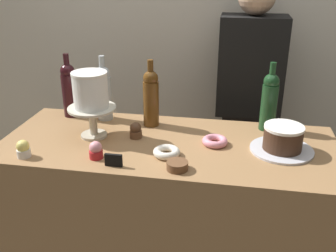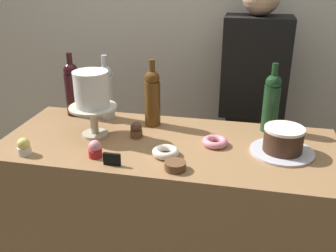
% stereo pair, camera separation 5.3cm
% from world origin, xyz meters
% --- Properties ---
extents(back_wall, '(6.00, 0.05, 2.60)m').
position_xyz_m(back_wall, '(0.00, 0.88, 1.30)').
color(back_wall, beige).
rests_on(back_wall, ground_plane).
extents(display_counter, '(1.49, 0.62, 0.92)m').
position_xyz_m(display_counter, '(0.00, 0.00, 0.46)').
color(display_counter, '#997047').
rests_on(display_counter, ground_plane).
extents(cake_stand_pedestal, '(0.22, 0.22, 0.14)m').
position_xyz_m(cake_stand_pedestal, '(-0.35, 0.01, 1.02)').
color(cake_stand_pedestal, beige).
rests_on(cake_stand_pedestal, display_counter).
extents(white_layer_cake, '(0.16, 0.16, 0.16)m').
position_xyz_m(white_layer_cake, '(-0.35, 0.01, 1.15)').
color(white_layer_cake, white).
rests_on(white_layer_cake, cake_stand_pedestal).
extents(silver_serving_platter, '(0.27, 0.27, 0.01)m').
position_xyz_m(silver_serving_platter, '(0.49, 0.01, 0.93)').
color(silver_serving_platter, silver).
rests_on(silver_serving_platter, display_counter).
extents(chocolate_round_cake, '(0.17, 0.17, 0.10)m').
position_xyz_m(chocolate_round_cake, '(0.49, 0.01, 0.99)').
color(chocolate_round_cake, '#3D2619').
rests_on(chocolate_round_cake, silver_serving_platter).
extents(wine_bottle_dark_red, '(0.08, 0.08, 0.33)m').
position_xyz_m(wine_bottle_dark_red, '(-0.55, 0.23, 1.07)').
color(wine_bottle_dark_red, black).
rests_on(wine_bottle_dark_red, display_counter).
extents(wine_bottle_green, '(0.08, 0.08, 0.33)m').
position_xyz_m(wine_bottle_green, '(0.44, 0.23, 1.07)').
color(wine_bottle_green, '#193D1E').
rests_on(wine_bottle_green, display_counter).
extents(wine_bottle_clear, '(0.08, 0.08, 0.33)m').
position_xyz_m(wine_bottle_clear, '(-0.36, 0.22, 1.07)').
color(wine_bottle_clear, '#B2BCC1').
rests_on(wine_bottle_clear, display_counter).
extents(wine_bottle_amber, '(0.08, 0.08, 0.33)m').
position_xyz_m(wine_bottle_amber, '(-0.12, 0.18, 1.07)').
color(wine_bottle_amber, '#5B3814').
rests_on(wine_bottle_amber, display_counter).
extents(cupcake_strawberry, '(0.06, 0.06, 0.07)m').
position_xyz_m(cupcake_strawberry, '(-0.26, -0.20, 0.96)').
color(cupcake_strawberry, red).
rests_on(cupcake_strawberry, display_counter).
extents(cupcake_lemon, '(0.06, 0.06, 0.07)m').
position_xyz_m(cupcake_lemon, '(-0.56, -0.24, 0.96)').
color(cupcake_lemon, white).
rests_on(cupcake_lemon, display_counter).
extents(cupcake_chocolate, '(0.06, 0.06, 0.07)m').
position_xyz_m(cupcake_chocolate, '(-0.15, 0.03, 0.96)').
color(cupcake_chocolate, brown).
rests_on(cupcake_chocolate, display_counter).
extents(donut_sugar, '(0.11, 0.11, 0.03)m').
position_xyz_m(donut_sugar, '(0.02, -0.12, 0.94)').
color(donut_sugar, silver).
rests_on(donut_sugar, display_counter).
extents(donut_pink, '(0.11, 0.11, 0.03)m').
position_xyz_m(donut_pink, '(0.21, 0.02, 0.94)').
color(donut_pink, pink).
rests_on(donut_pink, display_counter).
extents(cookie_stack, '(0.08, 0.08, 0.03)m').
position_xyz_m(cookie_stack, '(0.08, -0.23, 0.94)').
color(cookie_stack, brown).
rests_on(cookie_stack, display_counter).
extents(price_sign_chalkboard, '(0.07, 0.01, 0.05)m').
position_xyz_m(price_sign_chalkboard, '(-0.17, -0.25, 0.95)').
color(price_sign_chalkboard, black).
rests_on(price_sign_chalkboard, display_counter).
extents(barista_figure, '(0.36, 0.22, 1.60)m').
position_xyz_m(barista_figure, '(0.36, 0.64, 0.84)').
color(barista_figure, black).
rests_on(barista_figure, ground_plane).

